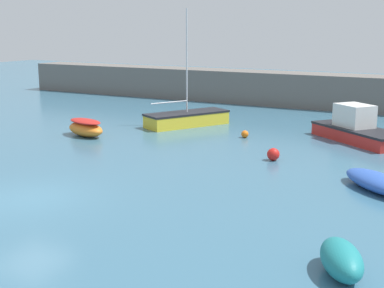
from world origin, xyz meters
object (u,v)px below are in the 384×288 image
object	(u,v)px
motorboat_with_cabin	(357,129)
mooring_buoy_orange	(245,134)
mooring_buoy_red	(273,154)
rowboat_blue_near	(378,182)
dinghy_near_pier	(341,259)
sailboat_tall_mast	(187,118)
rowboat_with_red_cover	(86,128)

from	to	relation	value
motorboat_with_cabin	mooring_buoy_orange	bearing A→B (deg)	-122.15
mooring_buoy_orange	mooring_buoy_red	world-z (taller)	mooring_buoy_red
mooring_buoy_red	motorboat_with_cabin	bearing A→B (deg)	68.54
rowboat_blue_near	mooring_buoy_orange	xyz separation A→B (m)	(-8.20, 6.60, -0.11)
dinghy_near_pier	mooring_buoy_orange	bearing A→B (deg)	-176.03
rowboat_blue_near	mooring_buoy_red	bearing A→B (deg)	17.04
motorboat_with_cabin	sailboat_tall_mast	xyz separation A→B (m)	(-10.18, -0.43, -0.19)
mooring_buoy_red	rowboat_blue_near	bearing A→B (deg)	-26.18
rowboat_blue_near	sailboat_tall_mast	size ratio (longest dim) A/B	0.50
dinghy_near_pier	rowboat_blue_near	bearing A→B (deg)	156.22
dinghy_near_pier	mooring_buoy_red	distance (m)	11.57
motorboat_with_cabin	mooring_buoy_orange	xyz separation A→B (m)	(-5.60, -2.06, -0.44)
rowboat_blue_near	mooring_buoy_orange	bearing A→B (deg)	4.41
motorboat_with_cabin	mooring_buoy_orange	size ratio (longest dim) A/B	14.02
sailboat_tall_mast	dinghy_near_pier	distance (m)	20.73
motorboat_with_cabin	sailboat_tall_mast	world-z (taller)	sailboat_tall_mast
motorboat_with_cabin	rowboat_with_red_cover	bearing A→B (deg)	-118.88
rowboat_with_red_cover	sailboat_tall_mast	world-z (taller)	sailboat_tall_mast
rowboat_with_red_cover	mooring_buoy_orange	xyz separation A→B (m)	(8.01, 3.85, -0.28)
rowboat_with_red_cover	mooring_buoy_orange	bearing A→B (deg)	-136.33
motorboat_with_cabin	dinghy_near_pier	distance (m)	16.65
motorboat_with_cabin	sailboat_tall_mast	bearing A→B (deg)	-139.97
motorboat_with_cabin	rowboat_with_red_cover	xyz separation A→B (m)	(-13.61, -5.91, -0.17)
rowboat_with_red_cover	mooring_buoy_red	distance (m)	11.18
sailboat_tall_mast	mooring_buoy_red	bearing A→B (deg)	-98.50
rowboat_blue_near	rowboat_with_red_cover	distance (m)	16.44
motorboat_with_cabin	mooring_buoy_red	xyz separation A→B (m)	(-2.43, -6.18, -0.36)
mooring_buoy_orange	rowboat_with_red_cover	bearing A→B (deg)	-154.32
motorboat_with_cabin	sailboat_tall_mast	size ratio (longest dim) A/B	0.81
mooring_buoy_orange	dinghy_near_pier	bearing A→B (deg)	-58.77
sailboat_tall_mast	mooring_buoy_red	distance (m)	9.66
motorboat_with_cabin	rowboat_blue_near	size ratio (longest dim) A/B	1.61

